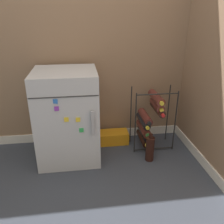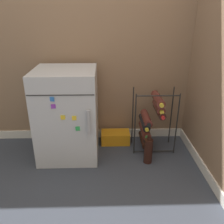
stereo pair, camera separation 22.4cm
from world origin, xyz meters
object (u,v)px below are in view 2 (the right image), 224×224
at_px(soda_box, 115,137).
at_px(loose_bottle_floor, 148,151).
at_px(wine_rack, 150,121).
at_px(mini_fridge, 68,114).

relative_size(soda_box, loose_bottle_floor, 1.08).
relative_size(wine_rack, loose_bottle_floor, 2.25).
xyz_separation_m(soda_box, loose_bottle_floor, (0.29, -0.37, 0.06)).
distance_m(mini_fridge, loose_bottle_floor, 0.82).
distance_m(mini_fridge, wine_rack, 0.80).
xyz_separation_m(mini_fridge, soda_box, (0.45, 0.18, -0.36)).
height_order(mini_fridge, soda_box, mini_fridge).
bearing_deg(loose_bottle_floor, wine_rack, 78.95).
bearing_deg(loose_bottle_floor, mini_fridge, 166.18).
height_order(mini_fridge, wine_rack, mini_fridge).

